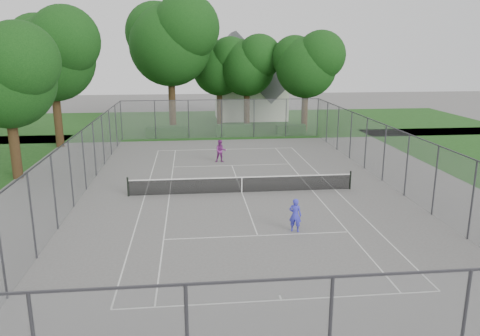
{
  "coord_description": "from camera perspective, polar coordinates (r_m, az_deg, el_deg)",
  "views": [
    {
      "loc": [
        -2.81,
        -25.45,
        8.04
      ],
      "look_at": [
        0.0,
        1.0,
        1.2
      ],
      "focal_mm": 35.0,
      "sensor_mm": 36.0,
      "label": 1
    }
  ],
  "objects": [
    {
      "name": "tree_far_midright",
      "position": [
        49.25,
        0.96,
        12.62
      ],
      "size": [
        6.58,
        6.01,
        9.46
      ],
      "color": "#332212",
      "rests_on": "ground"
    },
    {
      "name": "tree_far_midleft",
      "position": [
        50.58,
        -2.47,
        12.48
      ],
      "size": [
        6.43,
        5.87,
        9.24
      ],
      "color": "#332212",
      "rests_on": "ground"
    },
    {
      "name": "house",
      "position": [
        54.99,
        1.28,
        10.16
      ],
      "size": [
        7.9,
        6.12,
        9.84
      ],
      "color": "silver",
      "rests_on": "ground"
    },
    {
      "name": "hedge_left",
      "position": [
        44.4,
        -8.9,
        4.44
      ],
      "size": [
        3.84,
        1.15,
        0.96
      ],
      "primitive_type": "cube",
      "color": "#1A4616",
      "rests_on": "ground"
    },
    {
      "name": "tree_side_front",
      "position": [
        31.95,
        -26.57,
        10.39
      ],
      "size": [
        6.71,
        6.12,
        9.64
      ],
      "color": "#332212",
      "rests_on": "ground"
    },
    {
      "name": "tennis_net",
      "position": [
        26.69,
        0.23,
        -1.96
      ],
      "size": [
        12.87,
        0.1,
        1.1
      ],
      "color": "black",
      "rests_on": "ground"
    },
    {
      "name": "woman_player",
      "position": [
        33.83,
        -2.37,
        2.09
      ],
      "size": [
        0.83,
        0.66,
        1.64
      ],
      "primitive_type": "imported",
      "rotation": [
        0.0,
        0.0,
        0.05
      ],
      "color": "#7E2A7B",
      "rests_on": "ground"
    },
    {
      "name": "hedge_right",
      "position": [
        45.74,
        6.2,
        4.75
      ],
      "size": [
        2.81,
        1.03,
        0.84
      ],
      "primitive_type": "cube",
      "color": "#1A4616",
      "rests_on": "ground"
    },
    {
      "name": "tree_far_right",
      "position": [
        46.8,
        8.2,
        12.62
      ],
      "size": [
        6.77,
        6.18,
        9.73
      ],
      "color": "#332212",
      "rests_on": "ground"
    },
    {
      "name": "ground",
      "position": [
        26.84,
        0.23,
        -3.01
      ],
      "size": [
        120.0,
        120.0,
        0.0
      ],
      "primitive_type": "plane",
      "color": "#605E5B",
      "rests_on": "ground"
    },
    {
      "name": "grass_far",
      "position": [
        52.15,
        -2.92,
        5.53
      ],
      "size": [
        60.0,
        20.0,
        0.0
      ],
      "primitive_type": "cube",
      "color": "#184213",
      "rests_on": "ground"
    },
    {
      "name": "tree_far_left",
      "position": [
        47.05,
        -8.41,
        15.42
      ],
      "size": [
        9.09,
        8.3,
        13.07
      ],
      "color": "#332212",
      "rests_on": "ground"
    },
    {
      "name": "court_markings",
      "position": [
        26.84,
        0.23,
        -3.0
      ],
      "size": [
        11.03,
        23.83,
        0.01
      ],
      "color": "silver",
      "rests_on": "ground"
    },
    {
      "name": "perimeter_fence",
      "position": [
        26.35,
        0.23,
        0.75
      ],
      "size": [
        18.08,
        34.08,
        3.52
      ],
      "color": "#38383D",
      "rests_on": "ground"
    },
    {
      "name": "girl_player",
      "position": [
        21.2,
        6.75,
        -5.72
      ],
      "size": [
        0.67,
        0.57,
        1.55
      ],
      "primitive_type": "imported",
      "rotation": [
        0.0,
        0.0,
        2.71
      ],
      "color": "#3939D6",
      "rests_on": "ground"
    },
    {
      "name": "tree_side_back",
      "position": [
        41.3,
        -21.91,
        13.07
      ],
      "size": [
        7.88,
        7.2,
        11.33
      ],
      "color": "#332212",
      "rests_on": "ground"
    },
    {
      "name": "hedge_mid",
      "position": [
        44.22,
        -0.74,
        4.64
      ],
      "size": [
        3.37,
        0.96,
        1.06
      ],
      "primitive_type": "cube",
      "color": "#1A4616",
      "rests_on": "ground"
    }
  ]
}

